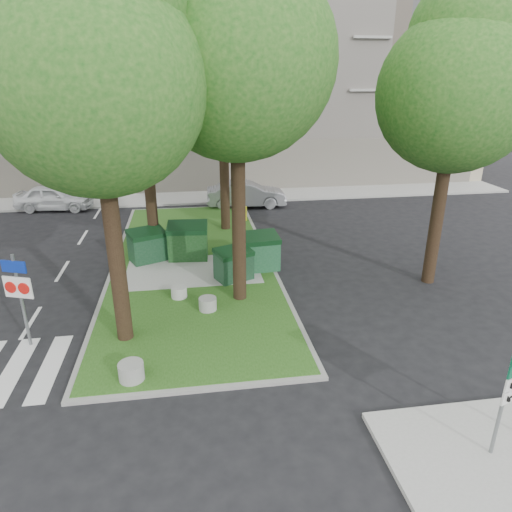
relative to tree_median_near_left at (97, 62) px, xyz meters
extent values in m
plane|color=black|center=(1.41, -2.56, -7.32)|extent=(120.00, 120.00, 0.00)
cube|color=#224E16|center=(1.91, 5.44, -7.26)|extent=(6.00, 16.00, 0.12)
cube|color=gray|center=(1.91, 5.44, -7.27)|extent=(6.30, 16.30, 0.10)
cube|color=#999993|center=(1.41, 15.94, -7.26)|extent=(42.00, 3.00, 0.12)
cube|color=silver|center=(-2.34, -1.06, -7.31)|extent=(5.00, 3.00, 0.01)
cube|color=tan|center=(1.41, 23.44, 0.68)|extent=(41.00, 12.00, 16.00)
cylinder|color=black|center=(-0.09, -0.06, -4.24)|extent=(0.44, 0.44, 6.16)
sphere|color=#185115|center=(-0.09, -0.06, -0.50)|extent=(5.20, 5.20, 5.20)
sphere|color=#185115|center=(0.21, 0.14, 1.26)|extent=(3.90, 3.90, 3.90)
cylinder|color=black|center=(3.41, 1.94, -3.96)|extent=(0.44, 0.44, 6.72)
sphere|color=#185115|center=(3.41, 1.94, 0.12)|extent=(5.60, 5.60, 5.60)
cylinder|color=black|center=(0.41, 6.44, -4.38)|extent=(0.44, 0.44, 5.88)
sphere|color=#185115|center=(0.41, 6.44, -0.81)|extent=(4.80, 4.80, 4.80)
sphere|color=#185115|center=(0.71, 6.64, 0.87)|extent=(3.60, 3.60, 3.60)
cylinder|color=black|center=(3.61, 9.44, -3.82)|extent=(0.44, 0.44, 7.00)
sphere|color=#185115|center=(3.61, 9.44, 0.43)|extent=(5.80, 5.80, 5.80)
sphere|color=#185115|center=(3.91, 9.64, 2.43)|extent=(4.35, 4.35, 4.35)
cylinder|color=black|center=(10.41, 2.44, -4.38)|extent=(0.44, 0.44, 5.88)
sphere|color=#185115|center=(10.41, 2.44, -0.81)|extent=(5.00, 5.00, 5.00)
sphere|color=#185115|center=(10.71, 2.64, 0.87)|extent=(3.75, 3.75, 3.75)
cube|color=#0D3319|center=(0.18, 5.76, -6.66)|extent=(1.62, 1.39, 1.07)
cube|color=black|center=(0.18, 5.76, -6.04)|extent=(1.69, 1.47, 0.31)
cube|color=#103711|center=(1.78, 5.80, -6.59)|extent=(1.61, 1.16, 1.21)
cube|color=black|center=(1.78, 5.80, -5.89)|extent=(1.67, 1.23, 0.35)
cube|color=black|center=(3.38, 3.46, -6.71)|extent=(1.47, 1.25, 0.97)
cube|color=black|center=(3.38, 3.46, -6.14)|extent=(1.53, 1.32, 0.28)
cube|color=#164A29|center=(4.41, 4.29, -6.62)|extent=(1.56, 1.14, 1.15)
cube|color=black|center=(4.41, 4.29, -5.95)|extent=(1.62, 1.21, 0.33)
cylinder|color=gray|center=(0.28, -2.06, -6.98)|extent=(0.62, 0.62, 0.44)
cylinder|color=gray|center=(2.31, 1.24, -7.00)|extent=(0.56, 0.56, 0.40)
cylinder|color=#AAABA5|center=(1.41, 2.26, -7.01)|extent=(0.53, 0.53, 0.38)
cylinder|color=yellow|center=(4.61, 10.65, -6.84)|extent=(0.41, 0.41, 0.71)
cylinder|color=slate|center=(-2.71, 0.12, -5.95)|extent=(0.11, 0.11, 2.72)
cube|color=navy|center=(-2.71, 0.12, -4.92)|extent=(0.68, 0.28, 0.33)
cube|color=white|center=(-2.71, 0.12, -5.52)|extent=(0.78, 0.31, 0.60)
cylinder|color=red|center=(-2.91, 0.12, -5.52)|extent=(0.32, 0.14, 0.33)
cylinder|color=red|center=(-2.51, 0.12, -5.52)|extent=(0.32, 0.14, 0.33)
cylinder|color=slate|center=(7.51, -5.52, -6.03)|extent=(0.09, 0.09, 2.34)
imported|color=white|center=(-5.53, 14.60, -6.61)|extent=(4.32, 2.17, 1.41)
imported|color=#919298|center=(5.17, 13.61, -6.58)|extent=(4.55, 1.76, 1.48)
camera|label=1|loc=(1.89, -11.67, -0.29)|focal=32.00mm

